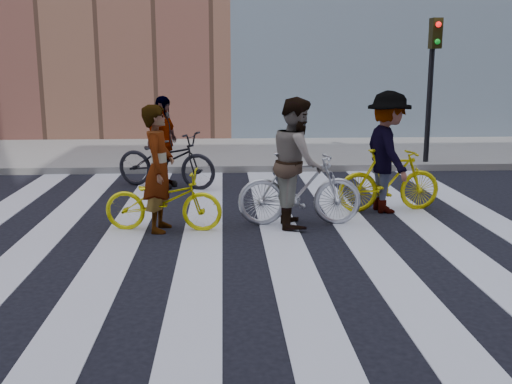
{
  "coord_description": "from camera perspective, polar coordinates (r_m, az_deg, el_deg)",
  "views": [
    {
      "loc": [
        -0.25,
        -7.97,
        2.35
      ],
      "look_at": [
        0.21,
        0.3,
        0.58
      ],
      "focal_mm": 42.0,
      "sensor_mm": 36.0,
      "label": 1
    }
  ],
  "objects": [
    {
      "name": "rider_rear",
      "position": [
        11.62,
        -8.87,
        4.7
      ],
      "size": [
        0.79,
        1.12,
        1.76
      ],
      "primitive_type": "imported",
      "rotation": [
        0.0,
        0.0,
        1.18
      ],
      "color": "slate",
      "rests_on": "ground"
    },
    {
      "name": "bike_dark_rear",
      "position": [
        11.67,
        -8.57,
        3.04
      ],
      "size": [
        2.18,
        1.44,
        1.08
      ],
      "primitive_type": "imported",
      "rotation": [
        0.0,
        0.0,
        1.18
      ],
      "color": "black",
      "rests_on": "ground"
    },
    {
      "name": "rider_left",
      "position": [
        8.57,
        -9.24,
        2.2
      ],
      "size": [
        0.5,
        0.7,
        1.8
      ],
      "primitive_type": "imported",
      "rotation": [
        0.0,
        0.0,
        1.46
      ],
      "color": "slate",
      "rests_on": "ground"
    },
    {
      "name": "bike_yellow_right",
      "position": [
        9.89,
        12.58,
        1.1
      ],
      "size": [
        1.75,
        0.66,
        1.03
      ],
      "primitive_type": "imported",
      "rotation": [
        0.0,
        0.0,
        1.68
      ],
      "color": "#D4C70B",
      "rests_on": "ground"
    },
    {
      "name": "ground",
      "position": [
        8.31,
        -1.32,
        -4.33
      ],
      "size": [
        100.0,
        100.0,
        0.0
      ],
      "primitive_type": "plane",
      "color": "black",
      "rests_on": "ground"
    },
    {
      "name": "sidewalk_far",
      "position": [
        15.64,
        -2.22,
        3.73
      ],
      "size": [
        100.0,
        5.0,
        0.15
      ],
      "primitive_type": "cube",
      "color": "gray",
      "rests_on": "ground"
    },
    {
      "name": "rider_mid",
      "position": [
        8.76,
        3.91,
        2.84
      ],
      "size": [
        0.72,
        0.93,
        1.89
      ],
      "primitive_type": "imported",
      "rotation": [
        0.0,
        0.0,
        1.56
      ],
      "color": "slate",
      "rests_on": "ground"
    },
    {
      "name": "zebra_crosswalk",
      "position": [
        8.31,
        -1.32,
        -4.29
      ],
      "size": [
        8.25,
        10.0,
        0.01
      ],
      "color": "silver",
      "rests_on": "ground"
    },
    {
      "name": "rider_right",
      "position": [
        9.8,
        12.43,
        3.73
      ],
      "size": [
        0.85,
        1.32,
        1.94
      ],
      "primitive_type": "imported",
      "rotation": [
        0.0,
        0.0,
        1.68
      ],
      "color": "slate",
      "rests_on": "ground"
    },
    {
      "name": "traffic_signal",
      "position": [
        14.08,
        16.45,
        11.34
      ],
      "size": [
        0.22,
        0.42,
        3.33
      ],
      "color": "black",
      "rests_on": "ground"
    },
    {
      "name": "bike_silver_mid",
      "position": [
        8.83,
        4.2,
        0.31
      ],
      "size": [
        1.84,
        0.53,
        1.1
      ],
      "primitive_type": "imported",
      "rotation": [
        0.0,
        0.0,
        1.56
      ],
      "color": "silver",
      "rests_on": "ground"
    },
    {
      "name": "bike_yellow_left",
      "position": [
        8.65,
        -8.81,
        -0.8
      ],
      "size": [
        1.74,
        0.77,
        0.88
      ],
      "primitive_type": "imported",
      "rotation": [
        0.0,
        0.0,
        1.46
      ],
      "color": "yellow",
      "rests_on": "ground"
    }
  ]
}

